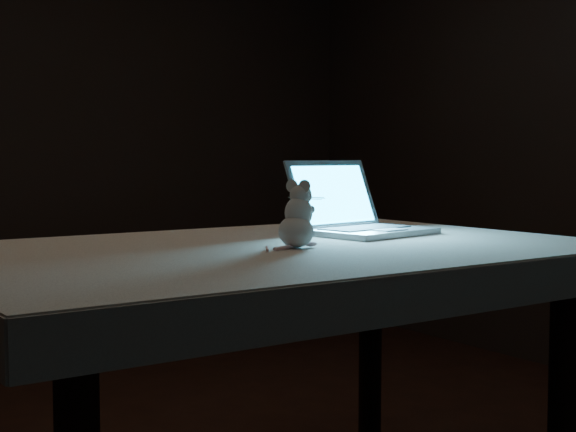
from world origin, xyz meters
TOP-DOWN VIEW (x-y plane):
  - table at (-0.07, -0.39)m, footprint 1.59×1.05m
  - tablecloth at (-0.02, -0.38)m, footprint 1.73×1.21m
  - laptop at (0.34, -0.29)m, footprint 0.38×0.35m
  - plush_mouse at (-0.05, -0.46)m, footprint 0.15×0.15m

SIDE VIEW (x-z plane):
  - table at x=-0.07m, z-range 0.00..0.84m
  - tablecloth at x=-0.02m, z-range 0.75..0.85m
  - plush_mouse at x=-0.05m, z-range 0.85..1.02m
  - laptop at x=0.34m, z-range 0.85..1.08m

